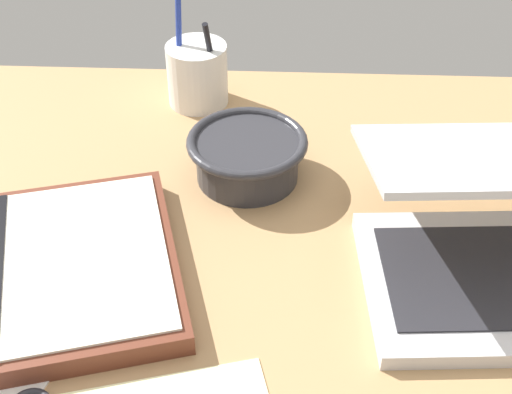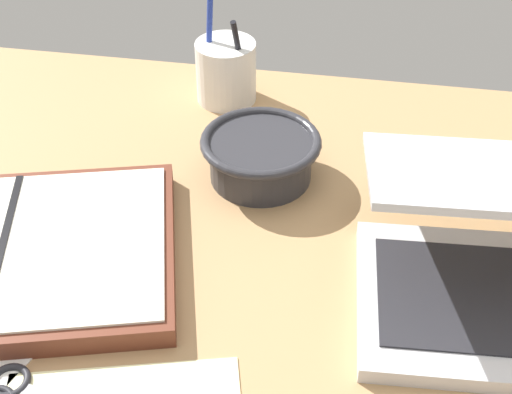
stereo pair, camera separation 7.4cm
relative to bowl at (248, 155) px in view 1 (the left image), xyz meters
The scene contains 4 objects.
desk_top 23.91cm from the bowl, 90.36° to the right, with size 140.00×100.00×2.00cm, color tan.
bowl is the anchor object (origin of this frame).
pen_cup 19.24cm from the bowl, 114.94° to the left, with size 8.46×8.46×15.36cm.
planner 31.57cm from the bowl, 140.32° to the right, with size 41.51×34.96×2.94cm.
Camera 1 is at (4.26, -46.67, 55.98)cm, focal length 50.00 mm.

